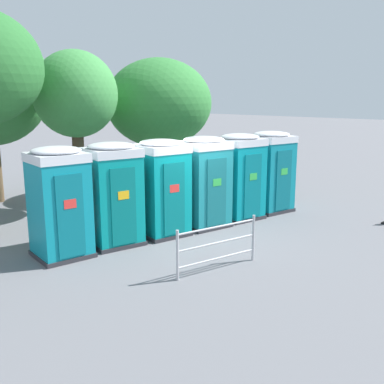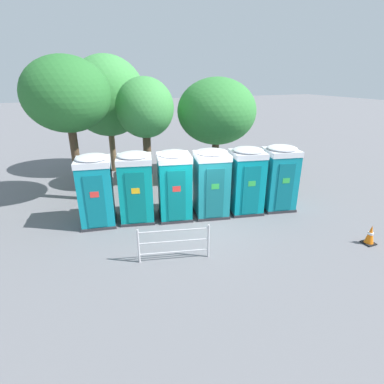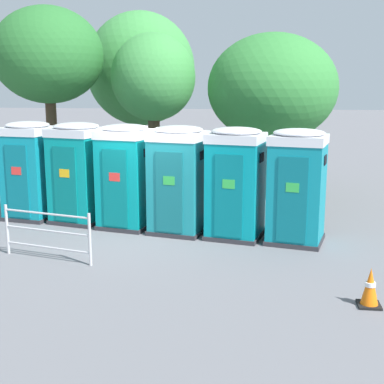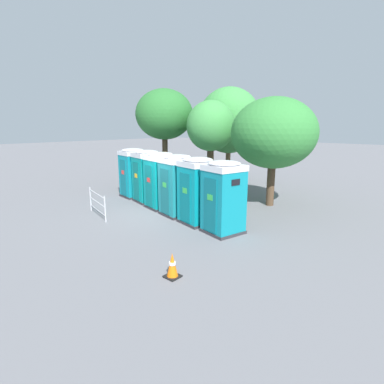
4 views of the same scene
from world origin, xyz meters
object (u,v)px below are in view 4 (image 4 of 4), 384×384
portapotty_1 (147,176)px  traffic_cone (172,266)px  event_barrier (97,203)px  street_tree_3 (229,121)px  street_tree_2 (164,115)px  portapotty_0 (133,173)px  portapotty_4 (198,190)px  street_tree_1 (211,127)px  street_tree_0 (274,133)px  portapotty_2 (160,180)px  portapotty_5 (223,197)px  portapotty_3 (177,185)px

portapotty_1 → traffic_cone: size_ratio=3.97×
portapotty_1 → event_barrier: portapotty_1 is taller
street_tree_3 → traffic_cone: bearing=-60.9°
street_tree_2 → event_barrier: bearing=-69.8°
portapotty_0 → street_tree_2: bearing=99.4°
portapotty_4 → street_tree_1: size_ratio=0.51×
portapotty_0 → street_tree_0: 7.29m
traffic_cone → portapotty_2: bearing=140.1°
portapotty_2 → portapotty_4: bearing=-11.4°
portapotty_1 → event_barrier: bearing=-83.1°
street_tree_0 → street_tree_1: 3.58m
portapotty_4 → street_tree_3: (-3.85, 7.45, 2.70)m
portapotty_5 → event_barrier: portapotty_5 is taller
portapotty_1 → event_barrier: 3.10m
street_tree_1 → street_tree_0: bearing=0.8°
portapotty_0 → street_tree_0: street_tree_0 is taller
street_tree_2 → portapotty_3: bearing=-38.4°
portapotty_4 → street_tree_1: bearing=123.0°
portapotty_2 → portapotty_3: same height
portapotty_3 → street_tree_3: size_ratio=0.42×
street_tree_2 → portapotty_4: bearing=-33.1°
portapotty_1 → portapotty_3: (2.68, -0.65, -0.00)m
portapotty_2 → street_tree_3: street_tree_3 is taller
portapotty_0 → portapotty_3: (4.04, -0.85, -0.00)m
street_tree_2 → portapotty_1: bearing=-58.1°
portapotty_0 → portapotty_2: 2.76m
portapotty_3 → street_tree_2: (-4.50, 3.57, 3.01)m
portapotty_2 → portapotty_4: same height
portapotty_2 → event_barrier: portapotty_2 is taller
portapotty_2 → street_tree_2: bearing=134.0°
street_tree_0 → street_tree_1: street_tree_1 is taller
street_tree_3 → portapotty_2: bearing=-80.5°
street_tree_0 → portapotty_3: bearing=-118.7°
portapotty_4 → traffic_cone: bearing=-57.5°
portapotty_1 → portapotty_2: size_ratio=1.00×
portapotty_5 → portapotty_0: bearing=169.0°
street_tree_3 → street_tree_1: bearing=-71.0°
portapotty_4 → street_tree_1: (-2.73, 4.20, 2.34)m
street_tree_1 → traffic_cone: bearing=-57.2°
street_tree_1 → traffic_cone: street_tree_1 is taller
portapotty_4 → street_tree_1: 5.53m
portapotty_4 → traffic_cone: 4.45m
street_tree_1 → event_barrier: 7.07m
portapotty_2 → street_tree_3: bearing=99.5°
portapotty_3 → event_barrier: size_ratio=1.27×
street_tree_1 → traffic_cone: size_ratio=7.78×
portapotty_0 → street_tree_0: size_ratio=0.51×
street_tree_0 → portapotty_0: bearing=-153.1°
portapotty_4 → portapotty_0: bearing=168.5°
street_tree_1 → street_tree_2: 3.22m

